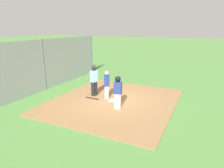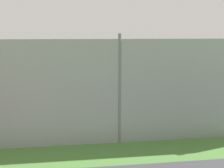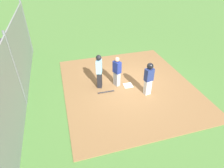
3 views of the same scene
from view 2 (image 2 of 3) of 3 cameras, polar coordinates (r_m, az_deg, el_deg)
ground_plane at (r=11.45m, az=-1.50°, el=-3.50°), size 140.00×140.00×0.00m
dirt_infield at (r=11.45m, az=-1.50°, el=-3.43°), size 7.20×6.40×0.03m
home_plate at (r=11.44m, az=-1.50°, el=-3.31°), size 0.46×0.46×0.02m
catcher at (r=10.70m, az=-2.50°, el=-0.09°), size 0.45×0.38×1.56m
umpire at (r=9.83m, az=-2.70°, el=-0.64°), size 0.44×0.37×1.75m
runner at (r=11.92m, az=2.48°, el=1.99°), size 0.34×0.43×1.65m
baseball_bat at (r=10.29m, az=0.49°, el=-5.14°), size 0.08×0.81×0.06m
backstop_fence at (r=6.33m, az=2.01°, el=-2.56°), size 12.00×0.10×3.35m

